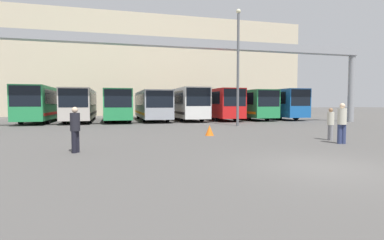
{
  "coord_description": "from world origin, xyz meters",
  "views": [
    {
      "loc": [
        -5.78,
        -7.15,
        1.84
      ],
      "look_at": [
        1.14,
        18.78,
        0.3
      ],
      "focal_mm": 28.0,
      "sensor_mm": 36.0,
      "label": 1
    }
  ],
  "objects_px": {
    "traffic_cone": "(209,130)",
    "lamp_post": "(238,63)",
    "pedestrian_mid_right": "(342,122)",
    "bus_slot_5": "(216,103)",
    "bus_slot_2": "(117,103)",
    "bus_slot_0": "(43,102)",
    "bus_slot_1": "(81,103)",
    "pedestrian_near_left": "(75,129)",
    "bus_slot_3": "(151,104)",
    "bus_slot_7": "(273,102)",
    "bus_slot_6": "(246,103)",
    "pedestrian_near_right": "(331,123)",
    "bus_slot_4": "(184,102)"
  },
  "relations": [
    {
      "from": "bus_slot_3",
      "to": "traffic_cone",
      "type": "bearing_deg",
      "value": -85.41
    },
    {
      "from": "lamp_post",
      "to": "bus_slot_0",
      "type": "bearing_deg",
      "value": 148.62
    },
    {
      "from": "bus_slot_6",
      "to": "bus_slot_0",
      "type": "bearing_deg",
      "value": 177.35
    },
    {
      "from": "bus_slot_7",
      "to": "pedestrian_near_right",
      "type": "distance_m",
      "value": 20.31
    },
    {
      "from": "bus_slot_5",
      "to": "bus_slot_7",
      "type": "xyz_separation_m",
      "value": [
        7.05,
        0.13,
        0.02
      ]
    },
    {
      "from": "pedestrian_near_right",
      "to": "bus_slot_5",
      "type": "bearing_deg",
      "value": -169.69
    },
    {
      "from": "bus_slot_1",
      "to": "bus_slot_0",
      "type": "bearing_deg",
      "value": 172.3
    },
    {
      "from": "bus_slot_4",
      "to": "pedestrian_near_left",
      "type": "bearing_deg",
      "value": -113.9
    },
    {
      "from": "bus_slot_6",
      "to": "pedestrian_near_left",
      "type": "relative_size",
      "value": 6.15
    },
    {
      "from": "bus_slot_0",
      "to": "bus_slot_7",
      "type": "relative_size",
      "value": 1.17
    },
    {
      "from": "bus_slot_4",
      "to": "bus_slot_6",
      "type": "height_order",
      "value": "bus_slot_4"
    },
    {
      "from": "bus_slot_0",
      "to": "bus_slot_5",
      "type": "distance_m",
      "value": 17.65
    },
    {
      "from": "bus_slot_0",
      "to": "bus_slot_2",
      "type": "height_order",
      "value": "bus_slot_0"
    },
    {
      "from": "bus_slot_0",
      "to": "bus_slot_5",
      "type": "height_order",
      "value": "bus_slot_0"
    },
    {
      "from": "bus_slot_5",
      "to": "traffic_cone",
      "type": "distance_m",
      "value": 16.27
    },
    {
      "from": "bus_slot_0",
      "to": "bus_slot_6",
      "type": "height_order",
      "value": "bus_slot_0"
    },
    {
      "from": "bus_slot_4",
      "to": "pedestrian_near_right",
      "type": "relative_size",
      "value": 7.29
    },
    {
      "from": "bus_slot_3",
      "to": "bus_slot_7",
      "type": "relative_size",
      "value": 1.09
    },
    {
      "from": "bus_slot_3",
      "to": "pedestrian_near_right",
      "type": "bearing_deg",
      "value": -71.64
    },
    {
      "from": "bus_slot_0",
      "to": "pedestrian_near_left",
      "type": "xyz_separation_m",
      "value": [
        5.23,
        -20.39,
        -1.0
      ]
    },
    {
      "from": "bus_slot_1",
      "to": "bus_slot_3",
      "type": "height_order",
      "value": "bus_slot_1"
    },
    {
      "from": "pedestrian_near_left",
      "to": "bus_slot_1",
      "type": "bearing_deg",
      "value": 34.45
    },
    {
      "from": "bus_slot_3",
      "to": "bus_slot_4",
      "type": "bearing_deg",
      "value": 0.65
    },
    {
      "from": "bus_slot_0",
      "to": "traffic_cone",
      "type": "relative_size",
      "value": 21.3
    },
    {
      "from": "pedestrian_near_left",
      "to": "bus_slot_3",
      "type": "bearing_deg",
      "value": 14.57
    },
    {
      "from": "bus_slot_1",
      "to": "pedestrian_mid_right",
      "type": "xyz_separation_m",
      "value": [
        13.0,
        -20.41,
        -0.83
      ]
    },
    {
      "from": "bus_slot_5",
      "to": "pedestrian_near_left",
      "type": "relative_size",
      "value": 6.1
    },
    {
      "from": "bus_slot_5",
      "to": "traffic_cone",
      "type": "bearing_deg",
      "value": -110.94
    },
    {
      "from": "bus_slot_5",
      "to": "bus_slot_6",
      "type": "height_order",
      "value": "bus_slot_5"
    },
    {
      "from": "traffic_cone",
      "to": "bus_slot_7",
      "type": "bearing_deg",
      "value": 49.91
    },
    {
      "from": "bus_slot_6",
      "to": "bus_slot_7",
      "type": "relative_size",
      "value": 0.98
    },
    {
      "from": "pedestrian_mid_right",
      "to": "traffic_cone",
      "type": "distance_m",
      "value": 6.7
    },
    {
      "from": "pedestrian_near_right",
      "to": "bus_slot_0",
      "type": "bearing_deg",
      "value": -126.84
    },
    {
      "from": "bus_slot_3",
      "to": "bus_slot_7",
      "type": "distance_m",
      "value": 14.11
    },
    {
      "from": "bus_slot_1",
      "to": "pedestrian_mid_right",
      "type": "height_order",
      "value": "bus_slot_1"
    },
    {
      "from": "bus_slot_1",
      "to": "pedestrian_near_right",
      "type": "relative_size",
      "value": 7.17
    },
    {
      "from": "traffic_cone",
      "to": "lamp_post",
      "type": "height_order",
      "value": "lamp_post"
    },
    {
      "from": "bus_slot_2",
      "to": "traffic_cone",
      "type": "distance_m",
      "value": 16.14
    },
    {
      "from": "bus_slot_6",
      "to": "bus_slot_2",
      "type": "bearing_deg",
      "value": 179.27
    },
    {
      "from": "pedestrian_mid_right",
      "to": "bus_slot_5",
      "type": "bearing_deg",
      "value": 105.33
    },
    {
      "from": "lamp_post",
      "to": "bus_slot_2",
      "type": "bearing_deg",
      "value": 135.29
    },
    {
      "from": "bus_slot_3",
      "to": "pedestrian_mid_right",
      "type": "bearing_deg",
      "value": -73.79
    },
    {
      "from": "pedestrian_near_right",
      "to": "pedestrian_near_left",
      "type": "bearing_deg",
      "value": -74.0
    },
    {
      "from": "bus_slot_6",
      "to": "pedestrian_mid_right",
      "type": "relative_size",
      "value": 5.69
    },
    {
      "from": "bus_slot_2",
      "to": "lamp_post",
      "type": "xyz_separation_m",
      "value": [
        9.21,
        -9.12,
        3.19
      ]
    },
    {
      "from": "bus_slot_6",
      "to": "pedestrian_near_right",
      "type": "bearing_deg",
      "value": -102.66
    },
    {
      "from": "bus_slot_4",
      "to": "pedestrian_near_right",
      "type": "bearing_deg",
      "value": -81.57
    },
    {
      "from": "bus_slot_2",
      "to": "bus_slot_6",
      "type": "bearing_deg",
      "value": -0.73
    },
    {
      "from": "pedestrian_mid_right",
      "to": "pedestrian_near_left",
      "type": "xyz_separation_m",
      "value": [
        -11.29,
        0.49,
        -0.07
      ]
    },
    {
      "from": "bus_slot_4",
      "to": "bus_slot_7",
      "type": "xyz_separation_m",
      "value": [
        10.57,
        -0.51,
        -0.01
      ]
    }
  ]
}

